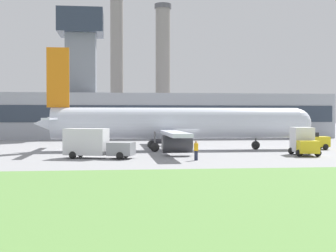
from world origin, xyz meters
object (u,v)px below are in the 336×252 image
airplane (174,124)px  baggage_truck (94,144)px  ground_crew_person (196,150)px  pushback_tug (311,142)px  fuel_truck (303,142)px

airplane → baggage_truck: 13.05m
airplane → ground_crew_person: (0.37, -12.76, -2.14)m
pushback_tug → airplane: bearing=177.5°
airplane → pushback_tug: (16.28, -0.71, -2.13)m
airplane → fuel_truck: bearing=-35.1°
airplane → baggage_truck: size_ratio=4.78×
airplane → ground_crew_person: bearing=-88.3°
baggage_truck → airplane: bearing=47.8°
baggage_truck → ground_crew_person: baggage_truck is taller
pushback_tug → fuel_truck: 8.86m
airplane → ground_crew_person: size_ratio=18.35×
fuel_truck → ground_crew_person: fuel_truck is taller
fuel_truck → ground_crew_person: 12.46m
pushback_tug → baggage_truck: size_ratio=0.61×
pushback_tug → baggage_truck: baggage_truck is taller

